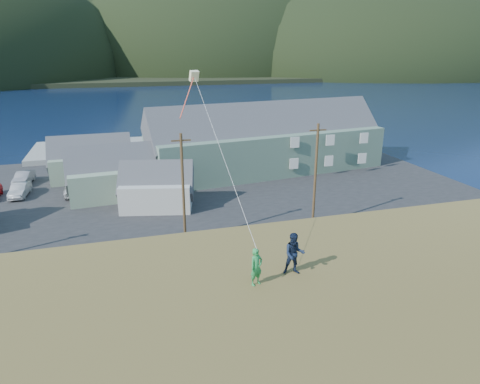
# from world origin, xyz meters

# --- Properties ---
(ground) EXTENTS (900.00, 900.00, 0.00)m
(ground) POSITION_xyz_m (0.00, 0.00, 0.00)
(ground) COLOR #0A1638
(ground) RESTS_ON ground
(grass_strip) EXTENTS (110.00, 8.00, 0.10)m
(grass_strip) POSITION_xyz_m (0.00, -2.00, 0.05)
(grass_strip) COLOR #4C3D19
(grass_strip) RESTS_ON ground
(waterfront_lot) EXTENTS (72.00, 36.00, 0.12)m
(waterfront_lot) POSITION_xyz_m (0.00, 17.00, 0.06)
(waterfront_lot) COLOR #28282B
(waterfront_lot) RESTS_ON ground
(wharf) EXTENTS (26.00, 14.00, 0.90)m
(wharf) POSITION_xyz_m (-6.00, 40.00, 0.45)
(wharf) COLOR gray
(wharf) RESTS_ON ground
(far_shore) EXTENTS (900.00, 320.00, 2.00)m
(far_shore) POSITION_xyz_m (0.00, 330.00, 1.00)
(far_shore) COLOR black
(far_shore) RESTS_ON ground
(far_hills) EXTENTS (760.00, 265.00, 143.00)m
(far_hills) POSITION_xyz_m (35.59, 279.38, 2.00)
(far_hills) COLOR black
(far_hills) RESTS_ON ground
(lodge) EXTENTS (33.65, 13.46, 11.51)m
(lodge) POSITION_xyz_m (14.23, 21.41, 4.43)
(lodge) COLOR slate
(lodge) RESTS_ON waterfront_lot
(shed_palegreen_near) EXTENTS (10.41, 7.04, 7.23)m
(shed_palegreen_near) POSITION_xyz_m (-6.44, 16.15, 2.72)
(shed_palegreen_near) COLOR gray
(shed_palegreen_near) RESTS_ON waterfront_lot
(shed_white) EXTENTS (8.67, 6.71, 6.15)m
(shed_white) POSITION_xyz_m (-1.94, 10.95, 2.37)
(shed_white) COLOR beige
(shed_white) RESTS_ON waterfront_lot
(shed_palegreen_far) EXTENTS (10.47, 6.13, 6.96)m
(shed_palegreen_far) POSITION_xyz_m (-9.04, 24.47, 2.66)
(shed_palegreen_far) COLOR gray
(shed_palegreen_far) RESTS_ON waterfront_lot
(utility_poles) EXTENTS (32.47, 0.24, 9.86)m
(utility_poles) POSITION_xyz_m (-2.30, 1.50, 4.81)
(utility_poles) COLOR #47331E
(utility_poles) RESTS_ON waterfront_lot
(parked_cars) EXTENTS (23.49, 12.36, 1.54)m
(parked_cars) POSITION_xyz_m (-10.07, 21.14, 0.84)
(parked_cars) COLOR red
(parked_cars) RESTS_ON waterfront_lot
(kite_flyer_green) EXTENTS (0.67, 0.57, 1.57)m
(kite_flyer_green) POSITION_xyz_m (-0.60, -18.43, 7.99)
(kite_flyer_green) COLOR green
(kite_flyer_green) RESTS_ON hillside
(kite_flyer_navy) EXTENTS (1.04, 0.90, 1.83)m
(kite_flyer_navy) POSITION_xyz_m (1.20, -18.03, 8.12)
(kite_flyer_navy) COLOR #142039
(kite_flyer_navy) RESTS_ON hillside
(kite_rig) EXTENTS (0.98, 4.59, 10.63)m
(kite_rig) POSITION_xyz_m (-1.37, -10.11, 14.64)
(kite_rig) COLOR #F9F3BE
(kite_rig) RESTS_ON ground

